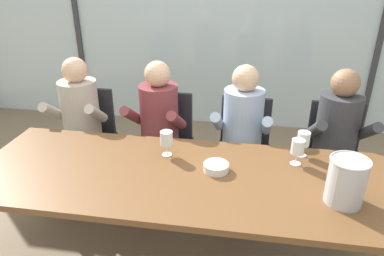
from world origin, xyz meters
The scene contains 19 objects.
ground centered at (0.00, 1.00, 0.00)m, with size 14.00×14.00×0.00m, color #847056.
window_glass_panel centered at (0.00, 2.41, 1.30)m, with size 7.83×0.03×2.60m, color silver.
window_mullion_left centered at (-1.76, 2.39, 1.30)m, with size 0.06×0.06×2.60m, color #38383D.
window_mullion_right centered at (1.76, 2.39, 1.30)m, with size 0.06×0.06×2.60m, color #38383D.
hillside_vineyard centered at (0.00, 5.49, 0.77)m, with size 13.83×2.40×1.55m, color #386633.
dining_table centered at (0.00, 0.00, 0.66)m, with size 2.63×0.94×0.72m.
chair_near_curtain centered at (-1.04, 0.89, 0.52)m, with size 0.44×0.44×0.89m.
chair_left_of_center centered at (-0.32, 0.90, 0.52)m, with size 0.47×0.47×0.89m.
chair_center centered at (0.36, 0.87, 0.52)m, with size 0.46×0.46×0.89m.
chair_right_of_center centered at (1.09, 0.88, 0.52)m, with size 0.45×0.45×0.89m.
person_beige_jumper centered at (-1.05, 0.74, 0.69)m, with size 0.48×0.62×1.21m.
person_maroon_top centered at (-0.36, 0.74, 0.69)m, with size 0.49×0.63×1.21m.
person_pale_blue_shirt centered at (0.34, 0.74, 0.69)m, with size 0.48×0.62×1.21m.
person_charcoal_jacket centered at (1.07, 0.74, 0.69)m, with size 0.48×0.63×1.21m.
ice_bucket_primary centered at (0.91, -0.13, 0.86)m, with size 0.21×0.21×0.27m.
tasting_bowl centered at (0.20, 0.07, 0.75)m, with size 0.16×0.16×0.05m, color silver.
wine_glass_by_left_taster centered at (-0.15, 0.22, 0.84)m, with size 0.08×0.08×0.17m.
wine_glass_near_bucket centered at (0.75, 0.35, 0.84)m, with size 0.08×0.08×0.17m.
wine_glass_center_pour centered at (0.70, 0.23, 0.84)m, with size 0.08×0.08×0.17m.
Camera 1 is at (0.35, -1.83, 1.92)m, focal length 33.24 mm.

